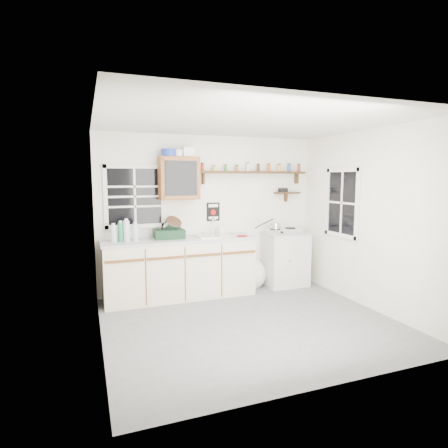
% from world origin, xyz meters
% --- Properties ---
extents(room, '(3.64, 3.24, 2.54)m').
position_xyz_m(room, '(0.00, 0.00, 1.25)').
color(room, '#5A5A5D').
rests_on(room, ground).
extents(main_cabinet, '(2.31, 0.63, 0.92)m').
position_xyz_m(main_cabinet, '(-0.58, 1.30, 0.46)').
color(main_cabinet, beige).
rests_on(main_cabinet, floor).
extents(right_cabinet, '(0.73, 0.57, 0.91)m').
position_xyz_m(right_cabinet, '(1.25, 1.32, 0.46)').
color(right_cabinet, beige).
rests_on(right_cabinet, floor).
extents(sink, '(0.52, 0.44, 0.29)m').
position_xyz_m(sink, '(-0.05, 1.30, 0.93)').
color(sink, silver).
rests_on(sink, main_cabinet).
extents(upper_cabinet, '(0.60, 0.32, 0.65)m').
position_xyz_m(upper_cabinet, '(-0.55, 1.44, 1.82)').
color(upper_cabinet, brown).
rests_on(upper_cabinet, wall_back).
extents(upper_cabinet_clutter, '(0.51, 0.24, 0.14)m').
position_xyz_m(upper_cabinet_clutter, '(-0.58, 1.44, 2.21)').
color(upper_cabinet_clutter, '#18359E').
rests_on(upper_cabinet_clutter, upper_cabinet).
extents(spice_shelf, '(1.91, 0.18, 0.35)m').
position_xyz_m(spice_shelf, '(0.74, 1.51, 1.93)').
color(spice_shelf, black).
rests_on(spice_shelf, wall_back).
extents(secondary_shelf, '(0.45, 0.16, 0.24)m').
position_xyz_m(secondary_shelf, '(1.36, 1.52, 1.58)').
color(secondary_shelf, black).
rests_on(secondary_shelf, wall_back).
extents(warning_sign, '(0.22, 0.02, 0.30)m').
position_xyz_m(warning_sign, '(0.05, 1.59, 1.28)').
color(warning_sign, black).
rests_on(warning_sign, wall_back).
extents(window_back, '(0.93, 0.03, 0.98)m').
position_xyz_m(window_back, '(-1.20, 1.59, 1.55)').
color(window_back, black).
rests_on(window_back, wall_back).
extents(window_right, '(0.03, 0.78, 1.08)m').
position_xyz_m(window_right, '(1.79, 0.55, 1.45)').
color(window_right, black).
rests_on(window_right, wall_back).
extents(water_bottles, '(0.39, 0.12, 0.33)m').
position_xyz_m(water_bottles, '(-1.40, 1.31, 1.06)').
color(water_bottles, '#AABFC7').
rests_on(water_bottles, main_cabinet).
extents(dish_rack, '(0.46, 0.35, 0.34)m').
position_xyz_m(dish_rack, '(-0.72, 1.37, 1.03)').
color(dish_rack, black).
rests_on(dish_rack, main_cabinet).
extents(soap_bottle, '(0.10, 0.10, 0.17)m').
position_xyz_m(soap_bottle, '(0.12, 1.44, 1.00)').
color(soap_bottle, beige).
rests_on(soap_bottle, main_cabinet).
extents(rag, '(0.16, 0.15, 0.02)m').
position_xyz_m(rag, '(0.36, 1.12, 0.93)').
color(rag, maroon).
rests_on(rag, main_cabinet).
extents(hotplate, '(0.60, 0.36, 0.08)m').
position_xyz_m(hotplate, '(1.19, 1.31, 0.95)').
color(hotplate, silver).
rests_on(hotplate, right_cabinet).
extents(saucepan, '(0.41, 0.20, 0.18)m').
position_xyz_m(saucepan, '(1.04, 1.31, 1.03)').
color(saucepan, silver).
rests_on(saucepan, hotplate).
extents(trash_bag, '(0.47, 0.42, 0.54)m').
position_xyz_m(trash_bag, '(0.65, 1.40, 0.23)').
color(trash_bag, white).
rests_on(trash_bag, floor).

